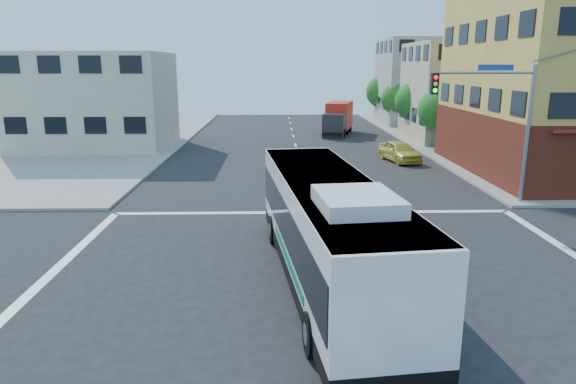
{
  "coord_description": "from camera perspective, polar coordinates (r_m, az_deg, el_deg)",
  "views": [
    {
      "loc": [
        -1.76,
        -14.41,
        6.97
      ],
      "look_at": [
        -1.32,
        3.99,
        2.4
      ],
      "focal_mm": 32.0,
      "sensor_mm": 36.0,
      "label": 1
    }
  ],
  "objects": [
    {
      "name": "ground",
      "position": [
        16.11,
        5.15,
        -11.77
      ],
      "size": [
        120.0,
        120.0,
        0.0
      ],
      "primitive_type": "plane",
      "color": "black",
      "rests_on": "ground"
    },
    {
      "name": "building_east_near",
      "position": [
        51.95,
        20.13,
        10.39
      ],
      "size": [
        12.06,
        10.06,
        9.0
      ],
      "color": "#C2B694",
      "rests_on": "ground"
    },
    {
      "name": "building_east_far",
      "position": [
        65.18,
        15.69,
        11.71
      ],
      "size": [
        12.06,
        10.06,
        10.0
      ],
      "color": "gray",
      "rests_on": "ground"
    },
    {
      "name": "building_west",
      "position": [
        47.04,
        -20.58,
        9.46
      ],
      "size": [
        12.06,
        10.06,
        8.0
      ],
      "color": "beige",
      "rests_on": "ground"
    },
    {
      "name": "signal_mast_ne",
      "position": [
        27.35,
        22.26,
        8.75
      ],
      "size": [
        7.91,
        1.13,
        8.07
      ],
      "color": "slate",
      "rests_on": "ground"
    },
    {
      "name": "street_tree_a",
      "position": [
        44.61,
        16.69,
        9.02
      ],
      "size": [
        3.6,
        3.6,
        5.53
      ],
      "color": "#372114",
      "rests_on": "ground"
    },
    {
      "name": "street_tree_b",
      "position": [
        52.26,
        14.02,
        10.0
      ],
      "size": [
        3.8,
        3.8,
        5.79
      ],
      "color": "#372114",
      "rests_on": "ground"
    },
    {
      "name": "street_tree_c",
      "position": [
        60.02,
        12.0,
        10.29
      ],
      "size": [
        3.4,
        3.4,
        5.29
      ],
      "color": "#372114",
      "rests_on": "ground"
    },
    {
      "name": "street_tree_d",
      "position": [
        67.8,
        10.47,
        11.1
      ],
      "size": [
        4.0,
        4.0,
        6.03
      ],
      "color": "#372114",
      "rests_on": "ground"
    },
    {
      "name": "transit_bus",
      "position": [
        16.48,
        4.49,
        -4.11
      ],
      "size": [
        4.25,
        13.21,
        3.84
      ],
      "rotation": [
        0.0,
        0.0,
        0.12
      ],
      "color": "black",
      "rests_on": "ground"
    },
    {
      "name": "box_truck",
      "position": [
        53.31,
        5.59,
        8.07
      ],
      "size": [
        3.92,
        7.51,
        3.25
      ],
      "rotation": [
        0.0,
        0.0,
        -0.27
      ],
      "color": "#242428",
      "rests_on": "ground"
    },
    {
      "name": "parked_car",
      "position": [
        38.94,
        12.29,
        4.46
      ],
      "size": [
        2.8,
        4.81,
        1.54
      ],
      "primitive_type": "imported",
      "rotation": [
        0.0,
        0.0,
        0.23
      ],
      "color": "gold",
      "rests_on": "ground"
    }
  ]
}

